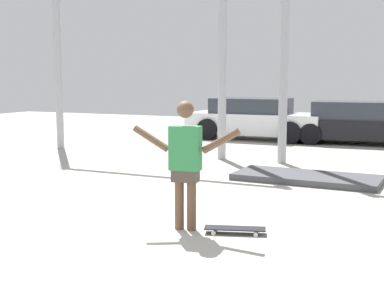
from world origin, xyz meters
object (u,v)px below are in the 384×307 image
(skateboard, at_px, (235,229))
(manual_pad, at_px, (307,178))
(parked_car_white, at_px, (255,119))
(parked_car_black, at_px, (360,123))
(skateboarder, at_px, (185,159))

(skateboard, height_order, manual_pad, manual_pad)
(skateboard, distance_m, parked_car_white, 10.76)
(skateboard, bearing_deg, parked_car_white, 89.30)
(parked_car_white, distance_m, parked_car_black, 3.24)
(skateboard, distance_m, manual_pad, 3.87)
(skateboard, height_order, parked_car_white, parked_car_white)
(skateboarder, relative_size, manual_pad, 0.61)
(skateboarder, height_order, manual_pad, skateboarder)
(skateboard, distance_m, parked_car_black, 10.44)
(skateboarder, distance_m, parked_car_white, 10.67)
(skateboarder, height_order, skateboard, skateboarder)
(skateboard, bearing_deg, skateboarder, 170.22)
(skateboarder, xyz_separation_m, manual_pad, (0.67, 3.96, -0.87))
(manual_pad, xyz_separation_m, parked_car_black, (0.07, 6.55, 0.55))
(skateboarder, distance_m, parked_car_black, 10.54)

